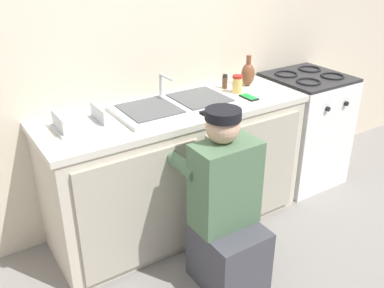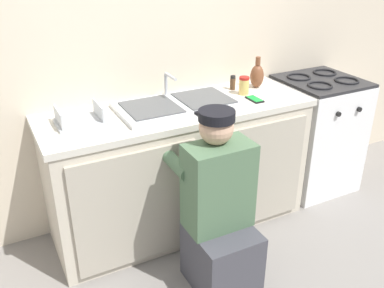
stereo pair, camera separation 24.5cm
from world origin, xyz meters
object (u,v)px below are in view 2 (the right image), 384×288
at_px(plumber_person, 219,217).
at_px(dish_rack_tray, 80,120).
at_px(vase_decorative, 257,76).
at_px(sink_double_basin, 178,104).
at_px(condiment_jar, 244,86).
at_px(cell_phone, 255,99).
at_px(stove_range, 315,133).
at_px(spice_bottle_pepper, 233,83).

bearing_deg(plumber_person, dish_rack_tray, 131.79).
distance_m(plumber_person, vase_decorative, 1.19).
distance_m(sink_double_basin, vase_decorative, 0.71).
relative_size(plumber_person, condiment_jar, 8.63).
bearing_deg(dish_rack_tray, cell_phone, -6.72).
relative_size(stove_range, dish_rack_tray, 3.37).
height_order(condiment_jar, vase_decorative, vase_decorative).
distance_m(stove_range, plumber_person, 1.44).
distance_m(sink_double_basin, spice_bottle_pepper, 0.53).
bearing_deg(sink_double_basin, dish_rack_tray, 178.27).
height_order(sink_double_basin, plumber_person, same).
bearing_deg(sink_double_basin, plumber_person, -94.39).
height_order(stove_range, spice_bottle_pepper, spice_bottle_pepper).
height_order(sink_double_basin, dish_rack_tray, sink_double_basin).
bearing_deg(vase_decorative, dish_rack_tray, -176.26).
xyz_separation_m(dish_rack_tray, condiment_jar, (1.17, -0.00, 0.04)).
xyz_separation_m(plumber_person, condiment_jar, (0.58, 0.66, 0.52)).
height_order(plumber_person, vase_decorative, vase_decorative).
bearing_deg(condiment_jar, sink_double_basin, -178.03).
bearing_deg(cell_phone, dish_rack_tray, 173.28).
bearing_deg(sink_double_basin, cell_phone, -12.68).
distance_m(plumber_person, spice_bottle_pepper, 1.09).
bearing_deg(condiment_jar, spice_bottle_pepper, 95.97).
bearing_deg(stove_range, cell_phone, -170.77).
bearing_deg(cell_phone, spice_bottle_pepper, 92.90).
bearing_deg(sink_double_basin, vase_decorative, 8.72).
distance_m(plumber_person, condiment_jar, 1.02).
distance_m(cell_phone, condiment_jar, 0.15).
bearing_deg(stove_range, condiment_jar, 178.38).
height_order(stove_range, cell_phone, stove_range).
distance_m(sink_double_basin, cell_phone, 0.54).
xyz_separation_m(sink_double_basin, plumber_person, (-0.05, -0.64, -0.47)).
bearing_deg(sink_double_basin, stove_range, -0.10).
relative_size(dish_rack_tray, vase_decorative, 1.22).
bearing_deg(plumber_person, condiment_jar, 49.01).
height_order(plumber_person, cell_phone, plumber_person).
xyz_separation_m(plumber_person, vase_decorative, (0.75, 0.75, 0.54)).
xyz_separation_m(cell_phone, spice_bottle_pepper, (-0.01, 0.26, 0.04)).
relative_size(plumber_person, dish_rack_tray, 3.94).
height_order(plumber_person, spice_bottle_pepper, plumber_person).
bearing_deg(dish_rack_tray, vase_decorative, 3.74).
relative_size(sink_double_basin, vase_decorative, 3.48).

